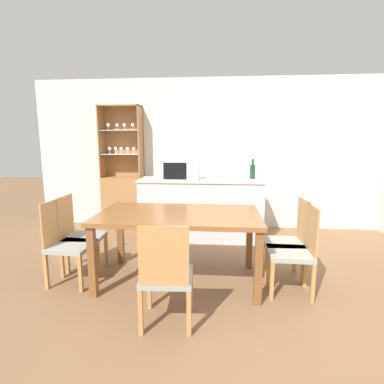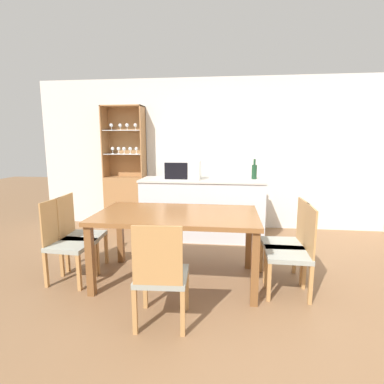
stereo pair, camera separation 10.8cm
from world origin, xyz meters
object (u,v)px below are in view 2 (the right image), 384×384
(display_cabinet, at_px, (126,191))
(dining_chair_side_left_far, at_px, (80,234))
(dining_table, at_px, (177,221))
(wine_bottle, at_px, (254,171))
(dining_chair_side_right_far, at_px, (287,242))
(microwave, at_px, (183,170))
(dining_chair_side_left_near, at_px, (67,242))
(dining_chair_head_near, at_px, (161,275))
(dining_chair_side_right_near, at_px, (293,252))

(display_cabinet, relative_size, dining_chair_side_left_far, 2.34)
(dining_table, distance_m, wine_bottle, 1.86)
(dining_chair_side_right_far, height_order, microwave, microwave)
(display_cabinet, bearing_deg, dining_chair_side_left_near, -87.97)
(dining_chair_side_right_far, relative_size, dining_chair_head_near, 1.00)
(dining_chair_side_right_far, xyz_separation_m, dining_chair_side_right_near, (0.00, -0.29, 0.00))
(dining_chair_side_left_far, bearing_deg, microwave, 138.06)
(dining_table, height_order, dining_chair_side_left_near, dining_chair_side_left_near)
(dining_chair_side_right_far, distance_m, dining_chair_head_near, 1.51)
(dining_chair_side_left_far, height_order, microwave, microwave)
(dining_chair_side_left_near, bearing_deg, dining_chair_head_near, 64.67)
(dining_chair_side_right_far, relative_size, microwave, 1.69)
(dining_chair_head_near, height_order, microwave, microwave)
(dining_chair_side_right_near, bearing_deg, wine_bottle, 9.83)
(dining_table, bearing_deg, dining_chair_side_right_near, -7.00)
(dining_chair_side_left_near, relative_size, microwave, 1.69)
(dining_chair_head_near, height_order, dining_chair_side_left_near, same)
(dining_chair_side_left_near, xyz_separation_m, dining_chair_side_right_near, (2.35, -0.00, 0.00))
(dining_table, bearing_deg, microwave, 95.89)
(dining_table, distance_m, microwave, 1.49)
(dining_table, bearing_deg, dining_chair_side_right_far, 7.03)
(microwave, bearing_deg, dining_chair_side_left_far, -128.56)
(dining_chair_side_right_near, height_order, dining_chair_side_left_far, same)
(dining_table, xyz_separation_m, dining_chair_side_right_near, (1.18, -0.14, -0.24))
(display_cabinet, relative_size, dining_chair_side_left_near, 2.34)
(dining_chair_side_left_near, height_order, dining_chair_side_right_near, same)
(display_cabinet, bearing_deg, dining_chair_side_right_far, -37.40)
(dining_table, distance_m, dining_chair_head_near, 0.84)
(dining_chair_side_right_far, relative_size, dining_chair_side_left_near, 1.00)
(dining_chair_side_right_near, bearing_deg, display_cabinet, 50.10)
(display_cabinet, height_order, dining_chair_head_near, display_cabinet)
(dining_chair_side_left_near, bearing_deg, dining_chair_side_right_near, 93.99)
(dining_chair_side_right_far, xyz_separation_m, dining_chair_side_left_near, (-2.35, -0.28, 0.00))
(microwave, bearing_deg, dining_chair_side_right_near, -49.95)
(dining_chair_side_left_far, xyz_separation_m, microwave, (1.03, 1.29, 0.64))
(dining_chair_side_left_near, bearing_deg, display_cabinet, -173.86)
(dining_chair_side_left_near, height_order, dining_chair_side_left_far, same)
(dining_table, height_order, dining_chair_head_near, dining_chair_head_near)
(dining_table, xyz_separation_m, dining_chair_side_right_far, (1.18, 0.15, -0.24))
(dining_chair_side_right_near, height_order, wine_bottle, wine_bottle)
(microwave, bearing_deg, display_cabinet, 152.66)
(dining_table, relative_size, dining_chair_side_left_near, 1.90)
(microwave, height_order, wine_bottle, wine_bottle)
(dining_chair_head_near, bearing_deg, wine_bottle, 65.59)
(microwave, bearing_deg, wine_bottle, 7.42)
(dining_chair_side_right_far, bearing_deg, dining_chair_side_left_far, 87.87)
(dining_chair_side_left_near, xyz_separation_m, dining_chair_side_left_far, (-0.00, 0.28, 0.00))
(display_cabinet, xyz_separation_m, dining_chair_side_left_far, (0.08, -1.86, -0.19))
(microwave, distance_m, wine_bottle, 1.08)
(dining_chair_side_left_near, relative_size, wine_bottle, 2.93)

